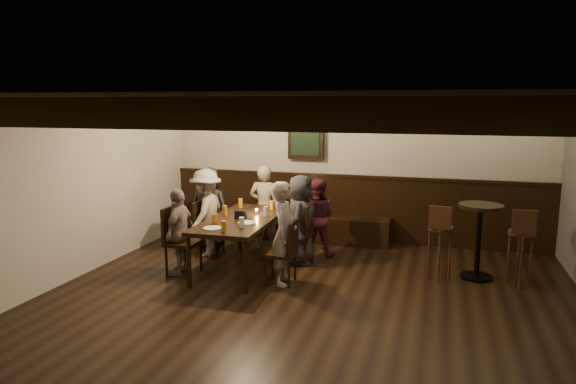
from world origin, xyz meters
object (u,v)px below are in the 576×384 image
(chair_left_far, at_px, (182,254))
(chair_right_near, at_px, (298,245))
(person_right_near, at_px, (301,220))
(dining_table, at_px, (242,222))
(person_bench_left, at_px, (209,208))
(person_left_near, at_px, (206,213))
(person_bench_right, at_px, (317,217))
(bar_stool_left, at_px, (439,252))
(chair_left_near, at_px, (209,239))
(bar_stool_right, at_px, (520,257))
(person_bench_centre, at_px, (264,207))
(person_right_far, at_px, (284,233))
(person_left_far, at_px, (180,232))
(chair_right_far, at_px, (282,264))
(high_top_table, at_px, (479,230))

(chair_left_far, xyz_separation_m, chair_right_near, (1.41, 0.94, -0.02))
(chair_left_far, distance_m, person_right_near, 1.76)
(dining_table, height_order, chair_left_far, chair_left_far)
(person_bench_left, relative_size, person_left_near, 0.97)
(dining_table, relative_size, person_bench_right, 1.65)
(bar_stool_left, bearing_deg, person_bench_right, 166.51)
(chair_left_near, height_order, bar_stool_right, bar_stool_right)
(person_bench_centre, relative_size, bar_stool_right, 1.33)
(person_bench_left, relative_size, person_right_far, 0.97)
(dining_table, distance_m, person_left_far, 0.88)
(person_bench_left, bearing_deg, person_left_far, 96.34)
(chair_right_far, height_order, person_bench_centre, person_bench_centre)
(person_bench_left, distance_m, person_left_near, 0.47)
(chair_left_near, bearing_deg, person_right_far, 58.49)
(person_left_far, distance_m, high_top_table, 4.07)
(person_bench_left, xyz_separation_m, person_right_far, (1.69, -1.30, 0.02))
(person_bench_centre, bearing_deg, person_right_near, 141.34)
(chair_right_near, relative_size, person_left_far, 0.74)
(chair_right_far, height_order, person_right_far, person_right_far)
(person_right_far, distance_m, high_top_table, 2.62)
(person_right_far, bearing_deg, high_top_table, -70.59)
(person_left_far, bearing_deg, bar_stool_right, 98.92)
(chair_left_near, height_order, person_right_near, person_right_near)
(person_bench_left, bearing_deg, person_bench_right, 180.00)
(person_bench_left, bearing_deg, chair_left_near, 112.02)
(high_top_table, bearing_deg, person_bench_centre, 170.67)
(person_bench_left, height_order, bar_stool_right, person_bench_left)
(person_bench_right, bearing_deg, person_bench_left, -0.00)
(high_top_table, bearing_deg, chair_right_far, -159.13)
(chair_left_near, height_order, chair_right_near, chair_right_near)
(dining_table, height_order, chair_right_near, chair_right_near)
(chair_left_near, bearing_deg, chair_left_far, -0.13)
(person_left_near, xyz_separation_m, bar_stool_left, (3.47, -0.12, -0.30))
(person_left_far, bearing_deg, person_bench_centre, 153.43)
(dining_table, relative_size, chair_left_far, 2.12)
(dining_table, relative_size, bar_stool_right, 1.93)
(person_bench_centre, bearing_deg, bar_stool_right, 167.88)
(chair_left_near, xyz_separation_m, person_left_near, (-0.03, -0.00, 0.42))
(person_left_near, distance_m, person_left_far, 0.90)
(dining_table, xyz_separation_m, person_right_far, (0.76, -0.43, -0.00))
(chair_right_near, distance_m, person_bench_right, 0.59)
(bar_stool_right, bearing_deg, chair_left_far, -169.39)
(chair_left_far, bearing_deg, person_left_far, -90.00)
(person_left_far, relative_size, person_right_far, 0.88)
(chair_left_far, xyz_separation_m, bar_stool_left, (3.42, 0.78, 0.10))
(chair_left_far, height_order, chair_right_far, chair_left_far)
(chair_right_far, height_order, person_bench_right, person_bench_right)
(chair_right_near, bearing_deg, chair_left_far, 122.03)
(chair_left_near, xyz_separation_m, person_bench_left, (-0.20, 0.44, 0.40))
(chair_left_near, xyz_separation_m, bar_stool_right, (4.44, -0.07, 0.12))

